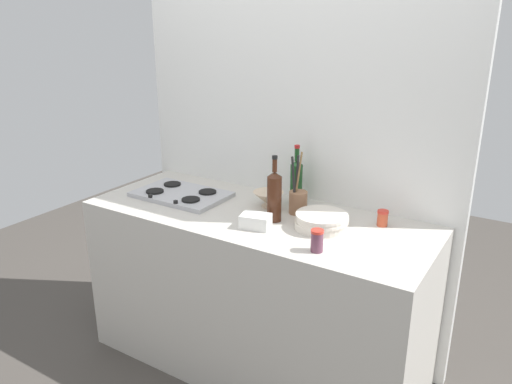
% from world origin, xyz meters
% --- Properties ---
extents(ground_plane, '(6.00, 6.00, 0.00)m').
position_xyz_m(ground_plane, '(0.00, 0.00, 0.00)').
color(ground_plane, '#47423D').
rests_on(ground_plane, ground).
extents(counter_block, '(1.80, 0.70, 0.90)m').
position_xyz_m(counter_block, '(0.00, 0.00, 0.45)').
color(counter_block, beige).
rests_on(counter_block, ground).
extents(backsplash_panel, '(1.90, 0.06, 2.43)m').
position_xyz_m(backsplash_panel, '(0.00, 0.38, 1.21)').
color(backsplash_panel, white).
rests_on(backsplash_panel, ground).
extents(stovetop_hob, '(0.51, 0.33, 0.04)m').
position_xyz_m(stovetop_hob, '(-0.50, 0.01, 0.91)').
color(stovetop_hob, '#B2B2B7').
rests_on(stovetop_hob, counter_block).
extents(plate_stack, '(0.26, 0.25, 0.07)m').
position_xyz_m(plate_stack, '(0.36, 0.01, 0.94)').
color(plate_stack, silver).
rests_on(plate_stack, counter_block).
extents(wine_bottle_leftmost, '(0.07, 0.07, 0.33)m').
position_xyz_m(wine_bottle_leftmost, '(0.12, -0.02, 1.03)').
color(wine_bottle_leftmost, '#472314').
rests_on(wine_bottle_leftmost, counter_block).
extents(wine_bottle_mid_left, '(0.07, 0.07, 0.32)m').
position_xyz_m(wine_bottle_mid_left, '(0.09, 0.26, 1.03)').
color(wine_bottle_mid_left, '#19471E').
rests_on(wine_bottle_mid_left, counter_block).
extents(mixing_bowl, '(0.16, 0.16, 0.08)m').
position_xyz_m(mixing_bowl, '(0.00, 0.12, 0.95)').
color(mixing_bowl, beige).
rests_on(mixing_bowl, counter_block).
extents(butter_dish, '(0.16, 0.13, 0.07)m').
position_xyz_m(butter_dish, '(0.09, -0.15, 0.93)').
color(butter_dish, white).
rests_on(butter_dish, counter_block).
extents(utensil_crock, '(0.09, 0.09, 0.32)m').
position_xyz_m(utensil_crock, '(0.17, 0.13, 0.97)').
color(utensil_crock, '#996B4C').
rests_on(utensil_crock, counter_block).
extents(condiment_jar_front, '(0.05, 0.05, 0.08)m').
position_xyz_m(condiment_jar_front, '(0.59, 0.20, 0.94)').
color(condiment_jar_front, '#C64C2D').
rests_on(condiment_jar_front, counter_block).
extents(condiment_jar_rear, '(0.06, 0.06, 0.10)m').
position_xyz_m(condiment_jar_rear, '(0.45, -0.23, 0.95)').
color(condiment_jar_rear, '#66384C').
rests_on(condiment_jar_rear, counter_block).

